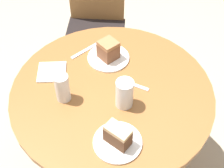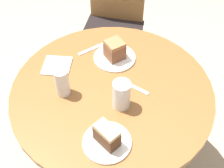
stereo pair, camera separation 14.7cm
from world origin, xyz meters
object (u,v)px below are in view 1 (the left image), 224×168
cake_slice_near (108,50)px  glass_water (63,89)px  plate_far (118,142)px  glass_lemonade (124,95)px  cake_slice_far (118,135)px  plate_near (108,58)px  chair (95,29)px

cake_slice_near → glass_water: 0.34m
cake_slice_near → glass_water: (-0.22, -0.26, 0.00)m
plate_far → glass_lemonade: 0.22m
glass_water → cake_slice_far: bearing=-47.9°
plate_far → glass_lemonade: (0.05, 0.21, 0.06)m
plate_near → cake_slice_near: size_ratio=1.78×
cake_slice_near → glass_lemonade: bearing=-79.8°
cake_slice_far → plate_near: bearing=91.2°
plate_near → cake_slice_far: bearing=-88.8°
cake_slice_near → plate_far: bearing=-88.8°
cake_slice_near → cake_slice_far: size_ratio=1.02×
cake_slice_far → chair: bearing=93.8°
chair → plate_far: 1.18m
chair → plate_far: chair is taller
plate_far → cake_slice_far: size_ratio=1.70×
cake_slice_far → glass_water: bearing=132.1°
cake_slice_far → glass_lemonade: 0.21m
cake_slice_near → cake_slice_far: 0.52m
chair → cake_slice_near: bearing=-76.6°
cake_slice_near → cake_slice_far: (0.01, -0.52, -0.00)m
plate_far → cake_slice_near: size_ratio=1.67×
plate_far → cake_slice_near: 0.52m
plate_near → cake_slice_near: (-0.00, -0.00, 0.06)m
cake_slice_near → glass_lemonade: 0.32m
plate_far → glass_lemonade: glass_lemonade is taller
glass_lemonade → cake_slice_near: bearing=100.2°
glass_lemonade → glass_water: 0.28m
plate_far → cake_slice_far: (0.00, 0.00, 0.05)m
plate_far → glass_water: (-0.23, 0.26, 0.06)m
chair → plate_far: size_ratio=4.16×
chair → glass_lemonade: glass_lemonade is taller
cake_slice_far → glass_lemonade: size_ratio=0.84×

